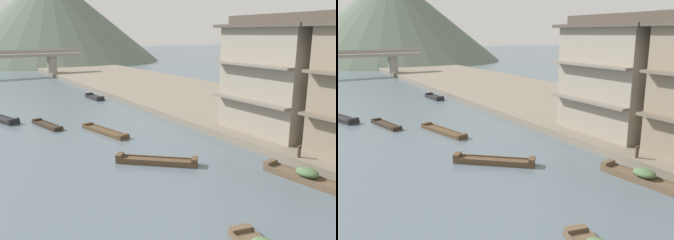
# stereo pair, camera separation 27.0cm
# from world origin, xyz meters

# --- Properties ---
(riverbank_right) EXTENTS (18.00, 110.00, 0.57)m
(riverbank_right) POSITION_xyz_m (16.43, 30.00, 0.28)
(riverbank_right) COLOR slate
(riverbank_right) RESTS_ON ground
(boat_moored_third) EXTENTS (4.38, 4.06, 0.52)m
(boat_moored_third) POSITION_xyz_m (0.63, 18.34, 0.17)
(boat_moored_third) COLOR brown
(boat_moored_third) RESTS_ON ground
(boat_moored_far) EXTENTS (2.95, 5.81, 0.54)m
(boat_moored_far) POSITION_xyz_m (-6.12, 36.18, 0.17)
(boat_moored_far) COLOR #232326
(boat_moored_far) RESTS_ON ground
(boat_midriver_drifting) EXTENTS (1.75, 4.45, 0.36)m
(boat_midriver_drifting) POSITION_xyz_m (-2.87, 31.33, 0.12)
(boat_midriver_drifting) COLOR #33281E
(boat_midriver_drifting) RESTS_ON ground
(boat_midriver_upstream) EXTENTS (1.54, 5.18, 0.80)m
(boat_midriver_upstream) POSITION_xyz_m (6.17, 11.50, 0.27)
(boat_midriver_upstream) COLOR brown
(boat_midriver_upstream) RESTS_ON ground
(boat_upstream_distant) EXTENTS (2.08, 5.50, 0.39)m
(boat_upstream_distant) POSITION_xyz_m (0.61, 26.70, 0.13)
(boat_upstream_distant) COLOR brown
(boat_upstream_distant) RESTS_ON ground
(boat_crossing_west) EXTENTS (1.26, 3.74, 0.51)m
(boat_crossing_west) POSITION_xyz_m (5.60, 41.99, 0.18)
(boat_crossing_west) COLOR #232326
(boat_crossing_west) RESTS_ON ground
(house_waterfront_tall) EXTENTS (6.84, 8.12, 8.74)m
(house_waterfront_tall) POSITION_xyz_m (11.69, 18.58, 4.86)
(house_waterfront_tall) COLOR gray
(house_waterfront_tall) RESTS_ON riverbank_right
(mooring_post_dock_mid) EXTENTS (0.20, 0.20, 0.75)m
(mooring_post_dock_mid) POSITION_xyz_m (7.78, 13.31, 0.95)
(mooring_post_dock_mid) COLOR #473828
(mooring_post_dock_mid) RESTS_ON riverbank_right
(stone_bridge) EXTENTS (26.96, 2.40, 4.94)m
(stone_bridge) POSITION_xyz_m (0.00, 70.81, 3.26)
(stone_bridge) COLOR gray
(stone_bridge) RESTS_ON ground
(hill_far_centre) EXTENTS (61.80, 61.80, 24.94)m
(hill_far_centre) POSITION_xyz_m (18.74, 108.84, 12.47)
(hill_far_centre) COLOR #5B6B5B
(hill_far_centre) RESTS_ON ground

